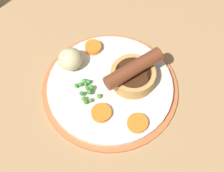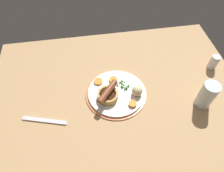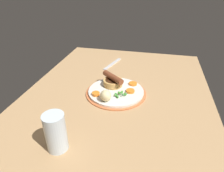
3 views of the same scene
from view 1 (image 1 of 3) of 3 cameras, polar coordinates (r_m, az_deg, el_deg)
name	(u,v)px [view 1 (image 1 of 3)]	position (r cm, az deg, el deg)	size (l,w,h in cm)	color
dining_table	(103,95)	(73.61, -1.37, -1.35)	(110.00, 80.00, 3.00)	tan
dinner_plate	(110,88)	(71.98, -0.29, -0.29)	(26.25, 26.25, 1.40)	#CC6B3D
sausage_pudding	(133,74)	(70.09, 3.25, 1.81)	(9.71, 10.82, 5.53)	tan
pea_pile	(86,90)	(69.96, -3.91, -0.65)	(5.16, 4.90, 1.64)	#3F822E
potato_chunk_0	(70,59)	(72.32, -6.38, 4.10)	(4.49, 4.75, 4.54)	beige
carrot_slice_0	(101,113)	(67.97, -1.64, -4.12)	(3.69, 3.69, 0.90)	orange
carrot_slice_1	(138,123)	(67.26, 3.91, -5.66)	(3.80, 3.80, 0.78)	orange
carrot_slice_5	(93,47)	(75.72, -2.88, 5.90)	(3.29, 3.29, 1.19)	orange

